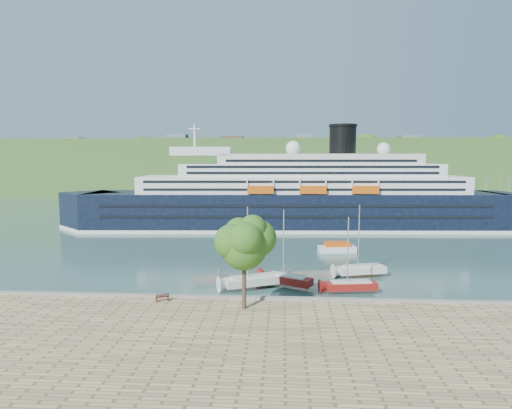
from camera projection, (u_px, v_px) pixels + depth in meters
name	position (u px, v px, depth m)	size (l,w,h in m)	color
ground	(270.00, 308.00, 46.19)	(400.00, 400.00, 0.00)	#2D504D
far_hillside	(280.00, 168.00, 188.80)	(400.00, 50.00, 24.00)	#375D25
quay_coping	(270.00, 298.00, 45.87)	(220.00, 0.50, 0.30)	slate
cruise_ship	(293.00, 177.00, 97.31)	(105.89, 15.42, 23.78)	black
park_bench	(162.00, 297.00, 45.27)	(1.46, 0.60, 0.93)	#432013
promenade_tree	(244.00, 258.00, 42.53)	(6.23, 6.23, 10.31)	#325E18
floating_pontoon	(269.00, 277.00, 57.39)	(19.88, 2.43, 0.44)	slate
sailboat_white_near	(252.00, 250.00, 52.34)	(7.57, 2.10, 9.78)	silver
sailboat_red	(287.00, 251.00, 53.17)	(7.18, 1.99, 9.27)	maroon
sailboat_white_far	(362.00, 243.00, 57.80)	(7.30, 2.03, 9.42)	silver
tender_launch	(337.00, 247.00, 73.59)	(6.46, 2.21, 1.79)	#D2530C
sailboat_extra	(352.00, 257.00, 50.72)	(6.80, 1.89, 8.78)	maroon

